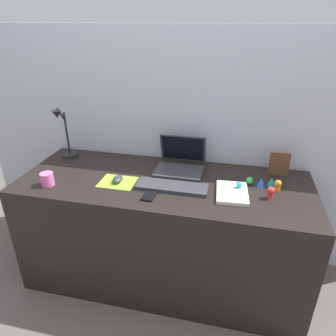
# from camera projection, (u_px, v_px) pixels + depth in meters

# --- Properties ---
(ground_plane) EXTENTS (6.00, 6.00, 0.00)m
(ground_plane) POSITION_uv_depth(u_px,v_px,m) (164.00, 274.00, 2.18)
(ground_plane) COLOR #59514C
(back_wall) EXTENTS (2.96, 0.05, 1.60)m
(back_wall) POSITION_uv_depth(u_px,v_px,m) (176.00, 149.00, 2.16)
(back_wall) COLOR #B2B7C1
(back_wall) RESTS_ON ground_plane
(desk) EXTENTS (1.76, 0.67, 0.74)m
(desk) POSITION_uv_depth(u_px,v_px,m) (164.00, 231.00, 2.02)
(desk) COLOR black
(desk) RESTS_ON ground_plane
(laptop) EXTENTS (0.30, 0.27, 0.21)m
(laptop) POSITION_uv_depth(u_px,v_px,m) (181.00, 161.00, 1.99)
(laptop) COLOR #333338
(laptop) RESTS_ON desk
(keyboard) EXTENTS (0.41, 0.13, 0.02)m
(keyboard) POSITION_uv_depth(u_px,v_px,m) (172.00, 187.00, 1.77)
(keyboard) COLOR #333338
(keyboard) RESTS_ON desk
(mousepad) EXTENTS (0.21, 0.17, 0.00)m
(mousepad) POSITION_uv_depth(u_px,v_px,m) (118.00, 182.00, 1.84)
(mousepad) COLOR #8CDB33
(mousepad) RESTS_ON desk
(mouse) EXTENTS (0.06, 0.10, 0.03)m
(mouse) POSITION_uv_depth(u_px,v_px,m) (118.00, 179.00, 1.83)
(mouse) COLOR #333338
(mouse) RESTS_ON mousepad
(cell_phone) EXTENTS (0.07, 0.13, 0.01)m
(cell_phone) POSITION_uv_depth(u_px,v_px,m) (150.00, 195.00, 1.70)
(cell_phone) COLOR black
(cell_phone) RESTS_ON desk
(desk_lamp) EXTENTS (0.11, 0.17, 0.37)m
(desk_lamp) POSITION_uv_depth(u_px,v_px,m) (64.00, 135.00, 2.09)
(desk_lamp) COLOR black
(desk_lamp) RESTS_ON desk
(notebook_pad) EXTENTS (0.19, 0.25, 0.02)m
(notebook_pad) POSITION_uv_depth(u_px,v_px,m) (232.00, 193.00, 1.71)
(notebook_pad) COLOR silver
(notebook_pad) RESTS_ON desk
(picture_frame) EXTENTS (0.12, 0.02, 0.15)m
(picture_frame) POSITION_uv_depth(u_px,v_px,m) (279.00, 164.00, 1.89)
(picture_frame) COLOR brown
(picture_frame) RESTS_ON desk
(coffee_mug) EXTENTS (0.07, 0.07, 0.08)m
(coffee_mug) POSITION_uv_depth(u_px,v_px,m) (47.00, 179.00, 1.80)
(coffee_mug) COLOR pink
(coffee_mug) RESTS_ON desk
(toy_figurine_teal) EXTENTS (0.05, 0.05, 0.05)m
(toy_figurine_teal) POSITION_uv_depth(u_px,v_px,m) (272.00, 182.00, 1.79)
(toy_figurine_teal) COLOR teal
(toy_figurine_teal) RESTS_ON desk
(toy_figurine_orange) EXTENTS (0.04, 0.04, 0.06)m
(toy_figurine_orange) POSITION_uv_depth(u_px,v_px,m) (278.00, 185.00, 1.74)
(toy_figurine_orange) COLOR orange
(toy_figurine_orange) RESTS_ON desk
(toy_figurine_blue) EXTENTS (0.05, 0.05, 0.05)m
(toy_figurine_blue) POSITION_uv_depth(u_px,v_px,m) (261.00, 182.00, 1.79)
(toy_figurine_blue) COLOR blue
(toy_figurine_blue) RESTS_ON desk
(toy_figurine_cyan) EXTENTS (0.03, 0.03, 0.06)m
(toy_figurine_cyan) POSITION_uv_depth(u_px,v_px,m) (239.00, 186.00, 1.74)
(toy_figurine_cyan) COLOR #28B7CC
(toy_figurine_cyan) RESTS_ON desk
(toy_figurine_green) EXTENTS (0.04, 0.04, 0.05)m
(toy_figurine_green) POSITION_uv_depth(u_px,v_px,m) (250.00, 181.00, 1.81)
(toy_figurine_green) COLOR green
(toy_figurine_green) RESTS_ON desk
(toy_figurine_red) EXTENTS (0.04, 0.04, 0.07)m
(toy_figurine_red) POSITION_uv_depth(u_px,v_px,m) (271.00, 192.00, 1.66)
(toy_figurine_red) COLOR red
(toy_figurine_red) RESTS_ON desk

